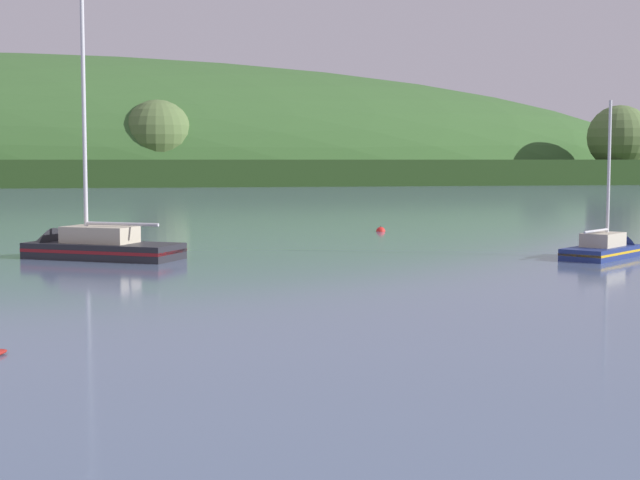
# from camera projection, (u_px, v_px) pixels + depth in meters

# --- Properties ---
(far_shoreline_hill) EXTENTS (441.22, 144.78, 59.80)m
(far_shoreline_hill) POSITION_uv_depth(u_px,v_px,m) (12.00, 180.00, 228.38)
(far_shoreline_hill) COLOR #27431B
(far_shoreline_hill) RESTS_ON ground
(sailboat_midwater_white) EXTENTS (5.83, 5.75, 9.07)m
(sailboat_midwater_white) POSITION_uv_depth(u_px,v_px,m) (608.00, 252.00, 49.97)
(sailboat_midwater_white) COLOR navy
(sailboat_midwater_white) RESTS_ON ground
(sailboat_far_left) EXTENTS (9.34, 6.52, 15.53)m
(sailboat_far_left) POSITION_uv_depth(u_px,v_px,m) (85.00, 252.00, 49.48)
(sailboat_far_left) COLOR #232328
(sailboat_far_left) RESTS_ON ground
(mooring_buoy_off_fishing_boat) EXTENTS (0.65, 0.65, 0.73)m
(mooring_buoy_off_fishing_boat) POSITION_uv_depth(u_px,v_px,m) (381.00, 231.00, 67.72)
(mooring_buoy_off_fishing_boat) COLOR red
(mooring_buoy_off_fishing_boat) RESTS_ON ground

